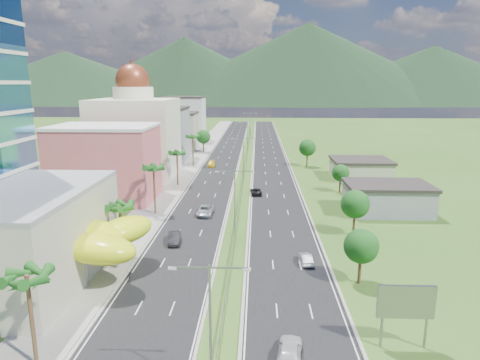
# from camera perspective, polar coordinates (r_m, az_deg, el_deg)

# --- Properties ---
(ground) EXTENTS (500.00, 500.00, 0.00)m
(ground) POSITION_cam_1_polar(r_m,az_deg,el_deg) (58.97, -1.21, -11.13)
(ground) COLOR #2D5119
(ground) RESTS_ON ground
(road_left) EXTENTS (11.00, 260.00, 0.04)m
(road_left) POSITION_cam_1_polar(r_m,az_deg,el_deg) (146.18, -1.99, 3.38)
(road_left) COLOR black
(road_left) RESTS_ON ground
(road_right) EXTENTS (11.00, 260.00, 0.04)m
(road_right) POSITION_cam_1_polar(r_m,az_deg,el_deg) (145.83, 3.91, 3.33)
(road_right) COLOR black
(road_right) RESTS_ON ground
(sidewalk_left) EXTENTS (7.00, 260.00, 0.12)m
(sidewalk_left) POSITION_cam_1_polar(r_m,az_deg,el_deg) (147.18, -5.68, 3.40)
(sidewalk_left) COLOR gray
(sidewalk_left) RESTS_ON ground
(median_guardrail) EXTENTS (0.10, 216.06, 0.76)m
(median_guardrail) POSITION_cam_1_polar(r_m,az_deg,el_deg) (127.97, 0.76, 2.30)
(median_guardrail) COLOR gray
(median_guardrail) RESTS_ON ground
(streetlight_median_a) EXTENTS (6.04, 0.25, 11.00)m
(streetlight_median_a) POSITION_cam_1_polar(r_m,az_deg,el_deg) (33.69, -3.99, -17.86)
(streetlight_median_a) COLOR gray
(streetlight_median_a) RESTS_ON ground
(streetlight_median_b) EXTENTS (6.04, 0.25, 11.00)m
(streetlight_median_b) POSITION_cam_1_polar(r_m,az_deg,el_deg) (66.15, -0.70, -2.25)
(streetlight_median_b) COLOR gray
(streetlight_median_b) RESTS_ON ground
(streetlight_median_c) EXTENTS (6.04, 0.25, 11.00)m
(streetlight_median_c) POSITION_cam_1_polar(r_m,az_deg,el_deg) (105.26, 0.44, 3.41)
(streetlight_median_c) COLOR gray
(streetlight_median_c) RESTS_ON ground
(streetlight_median_d) EXTENTS (6.04, 0.25, 11.00)m
(streetlight_median_d) POSITION_cam_1_polar(r_m,az_deg,el_deg) (149.82, 1.02, 6.21)
(streetlight_median_d) COLOR gray
(streetlight_median_d) RESTS_ON ground
(streetlight_median_e) EXTENTS (6.04, 0.25, 11.00)m
(streetlight_median_e) POSITION_cam_1_polar(r_m,az_deg,el_deg) (194.59, 1.33, 7.73)
(streetlight_median_e) COLOR gray
(streetlight_median_e) RESTS_ON ground
(lime_canopy) EXTENTS (18.00, 15.00, 7.40)m
(lime_canopy) POSITION_cam_1_polar(r_m,az_deg,el_deg) (58.18, -21.72, -7.13)
(lime_canopy) COLOR #D4E516
(lime_canopy) RESTS_ON ground
(pink_shophouse) EXTENTS (20.00, 15.00, 15.00)m
(pink_shophouse) POSITION_cam_1_polar(r_m,az_deg,el_deg) (92.83, -17.50, 2.01)
(pink_shophouse) COLOR #DA5961
(pink_shophouse) RESTS_ON ground
(domed_building) EXTENTS (20.00, 20.00, 28.70)m
(domed_building) POSITION_cam_1_polar(r_m,az_deg,el_deg) (113.93, -13.77, 6.10)
(domed_building) COLOR beige
(domed_building) RESTS_ON ground
(midrise_grey) EXTENTS (16.00, 15.00, 16.00)m
(midrise_grey) POSITION_cam_1_polar(r_m,az_deg,el_deg) (138.13, -10.46, 5.97)
(midrise_grey) COLOR gray
(midrise_grey) RESTS_ON ground
(midrise_beige) EXTENTS (16.00, 15.00, 13.00)m
(midrise_beige) POSITION_cam_1_polar(r_m,az_deg,el_deg) (159.69, -8.72, 6.38)
(midrise_beige) COLOR #B1AA91
(midrise_beige) RESTS_ON ground
(midrise_white) EXTENTS (16.00, 15.00, 18.00)m
(midrise_white) POSITION_cam_1_polar(r_m,az_deg,el_deg) (181.98, -7.37, 7.99)
(midrise_white) COLOR silver
(midrise_white) RESTS_ON ground
(billboard) EXTENTS (5.20, 0.35, 6.20)m
(billboard) POSITION_cam_1_polar(r_m,az_deg,el_deg) (42.97, 21.26, -15.12)
(billboard) COLOR gray
(billboard) RESTS_ON ground
(shed_near) EXTENTS (15.00, 10.00, 5.00)m
(shed_near) POSITION_cam_1_polar(r_m,az_deg,el_deg) (85.28, 19.03, -2.47)
(shed_near) COLOR gray
(shed_near) RESTS_ON ground
(shed_far) EXTENTS (14.00, 12.00, 4.40)m
(shed_far) POSITION_cam_1_polar(r_m,az_deg,el_deg) (114.08, 15.77, 1.33)
(shed_far) COLOR #B1AA91
(shed_far) RESTS_ON ground
(palm_tree_a) EXTENTS (3.60, 3.60, 9.10)m
(palm_tree_a) POSITION_cam_1_polar(r_m,az_deg,el_deg) (40.26, -26.53, -11.88)
(palm_tree_a) COLOR #47301C
(palm_tree_a) RESTS_ON ground
(palm_tree_b) EXTENTS (3.60, 3.60, 8.10)m
(palm_tree_b) POSITION_cam_1_polar(r_m,az_deg,el_deg) (61.27, -15.77, -3.66)
(palm_tree_b) COLOR #47301C
(palm_tree_b) RESTS_ON ground
(palm_tree_c) EXTENTS (3.60, 3.60, 9.60)m
(palm_tree_c) POSITION_cam_1_polar(r_m,az_deg,el_deg) (79.62, -11.46, 1.37)
(palm_tree_c) COLOR #47301C
(palm_tree_c) RESTS_ON ground
(palm_tree_d) EXTENTS (3.60, 3.60, 8.60)m
(palm_tree_d) POSITION_cam_1_polar(r_m,az_deg,el_deg) (101.91, -8.41, 3.41)
(palm_tree_d) COLOR #47301C
(palm_tree_d) RESTS_ON ground
(palm_tree_e) EXTENTS (3.60, 3.60, 9.40)m
(palm_tree_e) POSITION_cam_1_polar(r_m,az_deg,el_deg) (126.20, -6.34, 5.61)
(palm_tree_e) COLOR #47301C
(palm_tree_e) RESTS_ON ground
(leafy_tree_lfar) EXTENTS (4.90, 4.90, 8.05)m
(leafy_tree_lfar) POSITION_cam_1_polar(r_m,az_deg,el_deg) (151.11, -4.90, 5.78)
(leafy_tree_lfar) COLOR #47301C
(leafy_tree_lfar) RESTS_ON ground
(leafy_tree_ra) EXTENTS (4.20, 4.20, 6.90)m
(leafy_tree_ra) POSITION_cam_1_polar(r_m,az_deg,el_deg) (53.91, 15.86, -8.51)
(leafy_tree_ra) COLOR #47301C
(leafy_tree_ra) RESTS_ON ground
(leafy_tree_rb) EXTENTS (4.55, 4.55, 7.47)m
(leafy_tree_rb) POSITION_cam_1_polar(r_m,az_deg,el_deg) (70.17, 15.10, -3.15)
(leafy_tree_rb) COLOR #47301C
(leafy_tree_rb) RESTS_ON ground
(leafy_tree_rc) EXTENTS (3.85, 3.85, 6.33)m
(leafy_tree_rc) POSITION_cam_1_polar(r_m,az_deg,el_deg) (97.60, 13.26, 0.90)
(leafy_tree_rc) COLOR #47301C
(leafy_tree_rc) RESTS_ON ground
(leafy_tree_rd) EXTENTS (4.90, 4.90, 8.05)m
(leafy_tree_rd) POSITION_cam_1_polar(r_m,az_deg,el_deg) (125.99, 8.98, 4.27)
(leafy_tree_rd) COLOR #47301C
(leafy_tree_rd) RESTS_ON ground
(mountain_ridge) EXTENTS (860.00, 140.00, 90.00)m
(mountain_ridge) POSITION_cam_1_polar(r_m,az_deg,el_deg) (507.53, 8.86, 9.94)
(mountain_ridge) COLOR black
(mountain_ridge) RESTS_ON ground
(car_dark_left) EXTENTS (2.33, 5.06, 1.61)m
(car_dark_left) POSITION_cam_1_polar(r_m,az_deg,el_deg) (66.60, -8.75, -7.63)
(car_dark_left) COLOR black
(car_dark_left) RESTS_ON road_left
(car_silver_mid_left) EXTENTS (2.94, 6.03, 1.65)m
(car_silver_mid_left) POSITION_cam_1_polar(r_m,az_deg,el_deg) (79.69, -4.64, -4.06)
(car_silver_mid_left) COLOR #999CA0
(car_silver_mid_left) RESTS_ON road_left
(car_yellow_far_left) EXTENTS (2.26, 5.25, 1.51)m
(car_yellow_far_left) POSITION_cam_1_polar(r_m,az_deg,el_deg) (125.73, -3.82, 2.17)
(car_yellow_far_left) COLOR gold
(car_yellow_far_left) RESTS_ON road_left
(car_white_near_right) EXTENTS (2.80, 5.46, 1.78)m
(car_white_near_right) POSITION_cam_1_polar(r_m,az_deg,el_deg) (40.67, 6.63, -21.70)
(car_white_near_right) COLOR silver
(car_white_near_right) RESTS_ON road_right
(car_silver_right) EXTENTS (1.79, 4.19, 1.34)m
(car_silver_right) POSITION_cam_1_polar(r_m,az_deg,el_deg) (59.51, 8.74, -10.31)
(car_silver_right) COLOR #B3B5BB
(car_silver_right) RESTS_ON road_right
(car_dark_far_right) EXTENTS (2.80, 5.19, 1.38)m
(car_dark_far_right) POSITION_cam_1_polar(r_m,az_deg,el_deg) (93.92, 2.13, -1.50)
(car_dark_far_right) COLOR black
(car_dark_far_right) RESTS_ON road_right
(motorcycle) EXTENTS (0.94, 2.13, 1.31)m
(motorcycle) POSITION_cam_1_polar(r_m,az_deg,el_deg) (56.34, -14.40, -11.97)
(motorcycle) COLOR black
(motorcycle) RESTS_ON road_left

